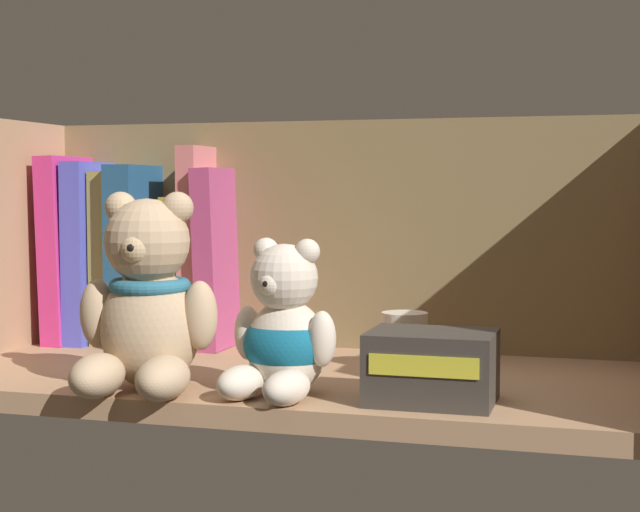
{
  "coord_description": "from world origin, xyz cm",
  "views": [
    {
      "loc": [
        30.05,
        -91.57,
        19.98
      ],
      "look_at": [
        3.16,
        0.0,
        13.52
      ],
      "focal_mm": 55.67,
      "sensor_mm": 36.0,
      "label": 1
    }
  ],
  "objects_px": {
    "book_2": "(119,257)",
    "pillar_candle": "(404,341)",
    "book_0": "(78,249)",
    "book_7": "(222,257)",
    "small_product_box": "(432,367)",
    "book_4": "(165,273)",
    "book_6": "(201,246)",
    "book_3": "(143,254)",
    "teddy_bear_larger": "(147,306)",
    "teddy_bear_smaller": "(284,334)",
    "book_5": "(182,271)",
    "book_1": "(99,252)"
  },
  "relations": [
    {
      "from": "book_3",
      "to": "book_2",
      "type": "bearing_deg",
      "value": 180.0
    },
    {
      "from": "small_product_box",
      "to": "book_0",
      "type": "bearing_deg",
      "value": 153.36
    },
    {
      "from": "book_4",
      "to": "book_5",
      "type": "xyz_separation_m",
      "value": [
        0.02,
        0.0,
        0.0
      ]
    },
    {
      "from": "small_product_box",
      "to": "book_1",
      "type": "bearing_deg",
      "value": 151.94
    },
    {
      "from": "pillar_candle",
      "to": "book_1",
      "type": "bearing_deg",
      "value": 166.35
    },
    {
      "from": "book_7",
      "to": "teddy_bear_larger",
      "type": "distance_m",
      "value": 0.26
    },
    {
      "from": "pillar_candle",
      "to": "teddy_bear_smaller",
      "type": "bearing_deg",
      "value": -117.68
    },
    {
      "from": "book_0",
      "to": "book_4",
      "type": "xyz_separation_m",
      "value": [
        0.11,
        0.0,
        -0.03
      ]
    },
    {
      "from": "book_2",
      "to": "book_4",
      "type": "bearing_deg",
      "value": 0.0
    },
    {
      "from": "pillar_candle",
      "to": "book_0",
      "type": "bearing_deg",
      "value": 167.22
    },
    {
      "from": "teddy_bear_smaller",
      "to": "small_product_box",
      "type": "relative_size",
      "value": 1.3
    },
    {
      "from": "book_0",
      "to": "book_3",
      "type": "distance_m",
      "value": 0.09
    },
    {
      "from": "book_7",
      "to": "teddy_bear_larger",
      "type": "height_order",
      "value": "book_7"
    },
    {
      "from": "book_0",
      "to": "book_3",
      "type": "relative_size",
      "value": 1.05
    },
    {
      "from": "book_0",
      "to": "small_product_box",
      "type": "bearing_deg",
      "value": -26.64
    },
    {
      "from": "book_3",
      "to": "teddy_bear_smaller",
      "type": "height_order",
      "value": "book_3"
    },
    {
      "from": "book_2",
      "to": "book_4",
      "type": "xyz_separation_m",
      "value": [
        0.06,
        0.0,
        -0.02
      ]
    },
    {
      "from": "book_1",
      "to": "book_4",
      "type": "relative_size",
      "value": 1.29
    },
    {
      "from": "book_0",
      "to": "book_7",
      "type": "relative_size",
      "value": 1.07
    },
    {
      "from": "book_7",
      "to": "small_product_box",
      "type": "relative_size",
      "value": 1.93
    },
    {
      "from": "book_2",
      "to": "book_7",
      "type": "xyz_separation_m",
      "value": [
        0.13,
        0.0,
        0.0
      ]
    },
    {
      "from": "book_0",
      "to": "book_5",
      "type": "xyz_separation_m",
      "value": [
        0.14,
        0.0,
        -0.02
      ]
    },
    {
      "from": "book_3",
      "to": "book_6",
      "type": "bearing_deg",
      "value": 0.0
    },
    {
      "from": "book_2",
      "to": "pillar_candle",
      "type": "xyz_separation_m",
      "value": [
        0.36,
        -0.09,
        -0.07
      ]
    },
    {
      "from": "book_6",
      "to": "teddy_bear_smaller",
      "type": "distance_m",
      "value": 0.31
    },
    {
      "from": "book_6",
      "to": "pillar_candle",
      "type": "distance_m",
      "value": 0.29
    },
    {
      "from": "teddy_bear_smaller",
      "to": "pillar_candle",
      "type": "relative_size",
      "value": 2.37
    },
    {
      "from": "book_4",
      "to": "book_7",
      "type": "distance_m",
      "value": 0.07
    },
    {
      "from": "book_0",
      "to": "book_6",
      "type": "bearing_deg",
      "value": 0.0
    },
    {
      "from": "book_0",
      "to": "book_4",
      "type": "height_order",
      "value": "book_0"
    },
    {
      "from": "book_0",
      "to": "pillar_candle",
      "type": "xyz_separation_m",
      "value": [
        0.42,
        -0.09,
        -0.08
      ]
    },
    {
      "from": "book_2",
      "to": "book_5",
      "type": "distance_m",
      "value": 0.08
    },
    {
      "from": "book_2",
      "to": "book_7",
      "type": "relative_size",
      "value": 0.98
    },
    {
      "from": "book_3",
      "to": "teddy_bear_smaller",
      "type": "relative_size",
      "value": 1.51
    },
    {
      "from": "book_7",
      "to": "teddy_bear_smaller",
      "type": "distance_m",
      "value": 0.29
    },
    {
      "from": "teddy_bear_smaller",
      "to": "book_6",
      "type": "bearing_deg",
      "value": 126.77
    },
    {
      "from": "book_0",
      "to": "book_3",
      "type": "xyz_separation_m",
      "value": [
        0.09,
        0.0,
        -0.01
      ]
    },
    {
      "from": "book_3",
      "to": "teddy_bear_larger",
      "type": "distance_m",
      "value": 0.29
    },
    {
      "from": "book_5",
      "to": "teddy_bear_smaller",
      "type": "bearing_deg",
      "value": -49.75
    },
    {
      "from": "book_0",
      "to": "pillar_candle",
      "type": "distance_m",
      "value": 0.44
    },
    {
      "from": "book_5",
      "to": "book_0",
      "type": "bearing_deg",
      "value": 180.0
    },
    {
      "from": "book_1",
      "to": "teddy_bear_smaller",
      "type": "relative_size",
      "value": 1.54
    },
    {
      "from": "book_2",
      "to": "book_3",
      "type": "relative_size",
      "value": 0.96
    },
    {
      "from": "book_2",
      "to": "small_product_box",
      "type": "bearing_deg",
      "value": -29.6
    },
    {
      "from": "book_4",
      "to": "teddy_bear_smaller",
      "type": "relative_size",
      "value": 1.19
    },
    {
      "from": "book_0",
      "to": "book_5",
      "type": "distance_m",
      "value": 0.14
    },
    {
      "from": "pillar_candle",
      "to": "book_6",
      "type": "bearing_deg",
      "value": 159.85
    },
    {
      "from": "teddy_bear_smaller",
      "to": "teddy_bear_larger",
      "type": "bearing_deg",
      "value": -175.14
    },
    {
      "from": "book_2",
      "to": "book_5",
      "type": "bearing_deg",
      "value": 0.0
    },
    {
      "from": "book_3",
      "to": "book_4",
      "type": "xyz_separation_m",
      "value": [
        0.03,
        0.0,
        -0.02
      ]
    }
  ]
}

